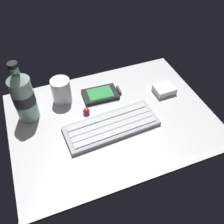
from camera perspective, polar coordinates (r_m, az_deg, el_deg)
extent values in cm
cube|color=#B7BABC|center=(82.42, 0.00, -1.93)|extent=(64.00, 48.00, 2.00)
cube|color=#B7BABC|center=(69.03, 7.24, -14.72)|extent=(64.00, 1.20, 0.80)
cube|color=#93969B|center=(78.64, -0.13, -3.16)|extent=(29.56, 12.58, 1.40)
cube|color=#ADAFB5|center=(80.02, -1.09, -1.13)|extent=(26.75, 3.47, 0.30)
cube|color=#ADAFB5|center=(78.66, -0.46, -2.20)|extent=(26.75, 3.47, 0.30)
cube|color=#ADAFB5|center=(77.34, 0.21, -3.31)|extent=(26.75, 3.47, 0.30)
cube|color=#ADAFB5|center=(76.06, 0.89, -4.46)|extent=(26.75, 3.47, 0.30)
cube|color=black|center=(89.01, -2.37, 4.04)|extent=(12.36, 8.18, 1.40)
cube|color=green|center=(88.51, -2.38, 4.40)|extent=(8.68, 6.33, 0.10)
cube|color=#333338|center=(90.46, 1.53, 4.89)|extent=(0.99, 3.83, 1.12)
cylinder|color=silver|center=(86.59, -11.30, 4.73)|extent=(6.40, 6.40, 8.50)
cylinder|color=orange|center=(87.23, -11.20, 4.24)|extent=(5.50, 5.50, 6.12)
cylinder|color=#9EC1A8|center=(81.43, -19.08, 2.65)|extent=(6.60, 6.60, 15.00)
cone|color=#9EC1A8|center=(75.96, -20.68, 7.52)|extent=(6.60, 6.60, 2.80)
cylinder|color=#9EC1A8|center=(74.66, -21.13, 8.89)|extent=(2.51, 2.51, 1.80)
cylinder|color=black|center=(73.83, -21.44, 9.80)|extent=(2.77, 2.77, 1.20)
cylinder|color=#2D2D38|center=(80.94, -19.21, 3.04)|extent=(6.73, 6.73, 3.80)
cube|color=silver|center=(91.76, 11.66, 4.91)|extent=(7.13, 5.77, 2.40)
sphere|color=red|center=(82.77, -5.78, 0.16)|extent=(2.20, 2.20, 2.20)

